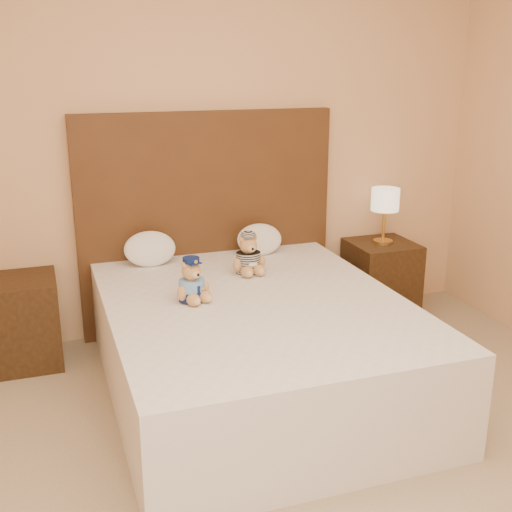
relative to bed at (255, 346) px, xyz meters
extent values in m
cube|color=tan|center=(0.00, 1.05, 1.07)|extent=(4.00, 0.04, 2.70)
cube|color=white|center=(0.00, 0.00, -0.13)|extent=(1.60, 2.00, 0.30)
cube|color=silver|center=(0.00, 0.00, 0.15)|extent=(1.60, 2.00, 0.25)
cube|color=#482C15|center=(0.00, 1.01, 0.47)|extent=(1.75, 0.08, 1.50)
cube|color=#3B2612|center=(-1.25, 0.80, 0.00)|extent=(0.45, 0.45, 0.55)
cube|color=#3B2612|center=(1.25, 0.80, 0.00)|extent=(0.45, 0.45, 0.55)
cylinder|color=gold|center=(1.25, 0.80, 0.28)|extent=(0.14, 0.14, 0.02)
cylinder|color=gold|center=(1.25, 0.80, 0.41)|extent=(0.02, 0.02, 0.26)
cylinder|color=beige|center=(1.25, 0.80, 0.59)|extent=(0.20, 0.20, 0.16)
ellipsoid|color=white|center=(-0.43, 0.83, 0.39)|extent=(0.33, 0.22, 0.23)
ellipsoid|color=white|center=(0.31, 0.83, 0.39)|extent=(0.32, 0.20, 0.22)
camera|label=1|loc=(-1.07, -3.12, 1.54)|focal=45.00mm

